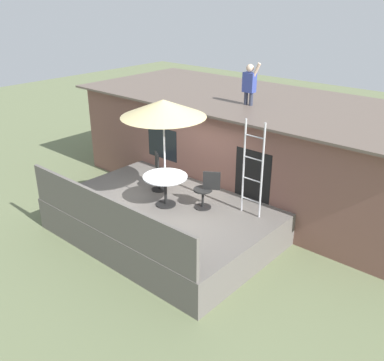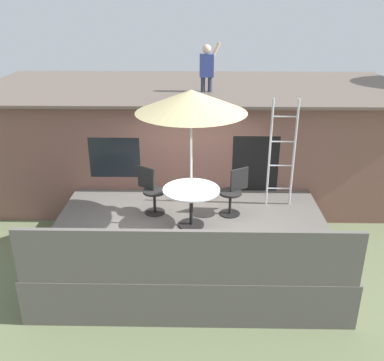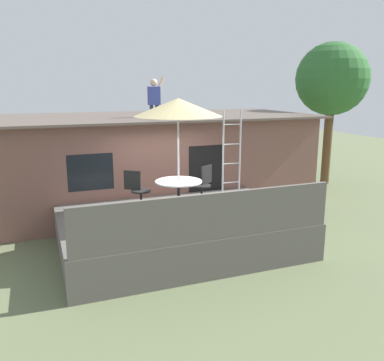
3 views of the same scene
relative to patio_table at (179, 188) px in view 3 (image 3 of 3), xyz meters
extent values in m
plane|color=#66704C|center=(-0.01, 0.02, -1.39)|extent=(40.00, 40.00, 0.00)
cube|color=brown|center=(-0.01, 3.62, -0.05)|extent=(10.00, 4.00, 2.68)
cube|color=#66564C|center=(-0.01, 3.62, 1.32)|extent=(10.50, 4.50, 0.06)
cube|color=black|center=(-1.69, 1.63, 0.16)|extent=(1.10, 0.03, 0.90)
cube|color=black|center=(1.35, 1.63, -0.34)|extent=(1.00, 0.03, 2.00)
cube|color=#605B56|center=(-0.01, 0.02, -0.99)|extent=(5.19, 3.71, 0.80)
cube|color=#605B56|center=(-0.01, -1.79, -0.14)|extent=(5.09, 0.08, 0.90)
cylinder|color=black|center=(0.00, 0.00, -0.57)|extent=(0.48, 0.48, 0.03)
cylinder|color=black|center=(0.00, 0.00, -0.22)|extent=(0.07, 0.07, 0.71)
cylinder|color=silver|center=(0.00, 0.00, 0.14)|extent=(1.04, 1.04, 0.03)
cylinder|color=silver|center=(0.00, 0.00, 0.61)|extent=(0.04, 0.04, 2.40)
cone|color=beige|center=(0.00, 0.00, 1.76)|extent=(1.90, 1.90, 0.38)
cylinder|color=silver|center=(1.53, 0.95, 0.51)|extent=(0.04, 0.04, 2.20)
cylinder|color=silver|center=(2.01, 0.95, 0.51)|extent=(0.04, 0.04, 2.20)
cylinder|color=silver|center=(1.77, 0.95, -0.24)|extent=(0.48, 0.03, 0.03)
cylinder|color=silver|center=(1.77, 0.95, 0.26)|extent=(0.48, 0.03, 0.03)
cylinder|color=silver|center=(1.77, 0.95, 0.76)|extent=(0.48, 0.03, 0.03)
cylinder|color=silver|center=(1.77, 0.95, 1.26)|extent=(0.48, 0.03, 0.03)
cylinder|color=#33384C|center=(0.21, 2.85, 1.52)|extent=(0.10, 0.10, 0.34)
cylinder|color=#33384C|center=(0.37, 2.85, 1.52)|extent=(0.10, 0.10, 0.34)
cube|color=#384799|center=(0.29, 2.85, 1.94)|extent=(0.32, 0.20, 0.50)
sphere|color=beige|center=(0.29, 2.85, 2.30)|extent=(0.20, 0.20, 0.20)
cylinder|color=beige|center=(0.47, 2.85, 2.24)|extent=(0.26, 0.08, 0.44)
cylinder|color=black|center=(-0.73, 0.51, -0.58)|extent=(0.40, 0.40, 0.02)
cylinder|color=black|center=(-0.73, 0.51, -0.36)|extent=(0.06, 0.06, 0.44)
cylinder|color=black|center=(-0.73, 0.51, -0.13)|extent=(0.44, 0.44, 0.04)
cube|color=black|center=(-0.90, 0.62, 0.11)|extent=(0.35, 0.26, 0.44)
cylinder|color=black|center=(0.75, 0.47, -0.58)|extent=(0.40, 0.40, 0.02)
cylinder|color=black|center=(0.75, 0.47, -0.36)|extent=(0.06, 0.06, 0.44)
cylinder|color=black|center=(0.75, 0.47, -0.13)|extent=(0.44, 0.44, 0.04)
cube|color=black|center=(0.92, 0.58, 0.11)|extent=(0.36, 0.25, 0.44)
cylinder|color=brown|center=(7.26, 3.98, 0.28)|extent=(0.32, 0.32, 3.32)
sphere|color=#2D662D|center=(7.26, 3.98, 2.46)|extent=(2.59, 2.59, 2.59)
camera|label=1|loc=(6.56, -6.56, 4.12)|focal=40.63mm
camera|label=2|loc=(0.15, -7.12, 3.34)|focal=40.32mm
camera|label=3|loc=(-2.89, -8.30, 2.20)|focal=38.19mm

